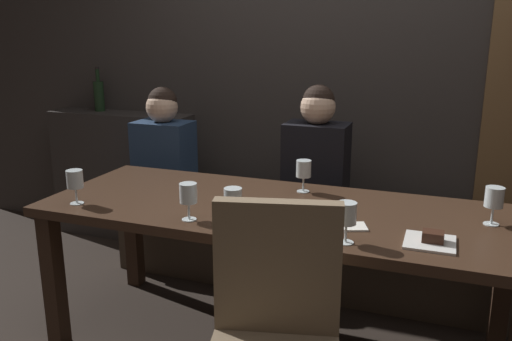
# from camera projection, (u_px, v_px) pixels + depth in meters

# --- Properties ---
(back_wall_tiled) EXTENTS (6.00, 0.12, 3.00)m
(back_wall_tiled) POSITION_uv_depth(u_px,v_px,m) (337.00, 36.00, 3.35)
(back_wall_tiled) COLOR #383330
(back_wall_tiled) RESTS_ON ground
(back_counter) EXTENTS (1.10, 0.28, 0.95)m
(back_counter) POSITION_uv_depth(u_px,v_px,m) (124.00, 175.00, 3.97)
(back_counter) COLOR #2F2B29
(back_counter) RESTS_ON ground
(dining_table) EXTENTS (2.20, 0.84, 0.74)m
(dining_table) POSITION_uv_depth(u_px,v_px,m) (276.00, 224.00, 2.46)
(dining_table) COLOR #342217
(dining_table) RESTS_ON ground
(banquette_bench) EXTENTS (2.50, 0.44, 0.45)m
(banquette_bench) POSITION_uv_depth(u_px,v_px,m) (311.00, 251.00, 3.21)
(banquette_bench) COLOR #40352A
(banquette_bench) RESTS_ON ground
(chair_near_side) EXTENTS (0.53, 0.53, 0.98)m
(chair_near_side) POSITION_uv_depth(u_px,v_px,m) (274.00, 331.00, 1.76)
(chair_near_side) COLOR #3D281C
(chair_near_side) RESTS_ON ground
(diner_redhead) EXTENTS (0.36, 0.24, 0.74)m
(diner_redhead) POSITION_uv_depth(u_px,v_px,m) (164.00, 149.00, 3.36)
(diner_redhead) COLOR navy
(diner_redhead) RESTS_ON banquette_bench
(diner_bearded) EXTENTS (0.36, 0.24, 0.79)m
(diner_bearded) POSITION_uv_depth(u_px,v_px,m) (316.00, 157.00, 3.03)
(diner_bearded) COLOR black
(diner_bearded) RESTS_ON banquette_bench
(wine_bottle_dark_red) EXTENTS (0.08, 0.08, 0.33)m
(wine_bottle_dark_red) POSITION_uv_depth(u_px,v_px,m) (99.00, 95.00, 3.90)
(wine_bottle_dark_red) COLOR black
(wine_bottle_dark_red) RESTS_ON back_counter
(wine_glass_far_right) EXTENTS (0.08, 0.08, 0.16)m
(wine_glass_far_right) POSITION_uv_depth(u_px,v_px,m) (75.00, 180.00, 2.45)
(wine_glass_far_right) COLOR silver
(wine_glass_far_right) RESTS_ON dining_table
(wine_glass_center_back) EXTENTS (0.08, 0.08, 0.16)m
(wine_glass_center_back) POSITION_uv_depth(u_px,v_px,m) (233.00, 200.00, 2.17)
(wine_glass_center_back) COLOR silver
(wine_glass_center_back) RESTS_ON dining_table
(wine_glass_end_left) EXTENTS (0.08, 0.08, 0.16)m
(wine_glass_end_left) POSITION_uv_depth(u_px,v_px,m) (304.00, 170.00, 2.64)
(wine_glass_end_left) COLOR silver
(wine_glass_end_left) RESTS_ON dining_table
(wine_glass_far_left) EXTENTS (0.08, 0.08, 0.16)m
(wine_glass_far_left) POSITION_uv_depth(u_px,v_px,m) (347.00, 215.00, 1.99)
(wine_glass_far_left) COLOR silver
(wine_glass_far_left) RESTS_ON dining_table
(wine_glass_near_right) EXTENTS (0.08, 0.08, 0.16)m
(wine_glass_near_right) POSITION_uv_depth(u_px,v_px,m) (188.00, 195.00, 2.24)
(wine_glass_near_right) COLOR silver
(wine_glass_near_right) RESTS_ON dining_table
(wine_glass_end_right) EXTENTS (0.08, 0.08, 0.16)m
(wine_glass_end_right) POSITION_uv_depth(u_px,v_px,m) (494.00, 198.00, 2.18)
(wine_glass_end_right) COLOR silver
(wine_glass_end_right) RESTS_ON dining_table
(dessert_plate) EXTENTS (0.19, 0.19, 0.05)m
(dessert_plate) POSITION_uv_depth(u_px,v_px,m) (431.00, 240.00, 2.01)
(dessert_plate) COLOR white
(dessert_plate) RESTS_ON dining_table
(folded_napkin) EXTENTS (0.14, 0.13, 0.01)m
(folded_napkin) POSITION_uv_depth(u_px,v_px,m) (353.00, 227.00, 2.18)
(folded_napkin) COLOR silver
(folded_napkin) RESTS_ON dining_table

